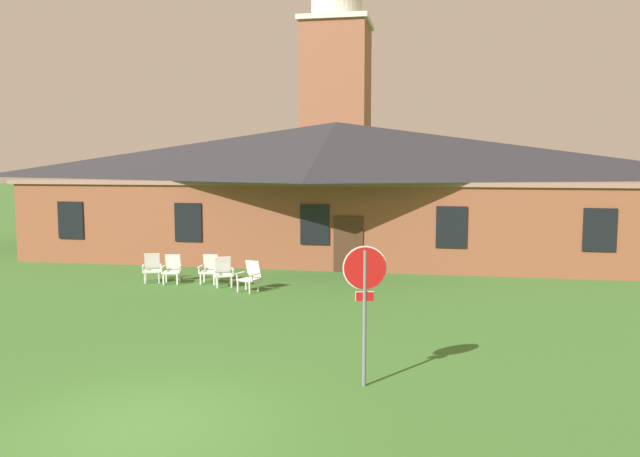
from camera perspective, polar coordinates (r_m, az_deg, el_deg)
ground_plane at (r=10.53m, az=-16.08°, el=-17.03°), size 200.00×200.00×0.00m
brick_building at (r=28.32m, az=1.46°, el=3.82°), size 26.03×10.40×5.86m
dome_tower at (r=48.77m, az=1.50°, el=12.26°), size 5.18×5.18×20.37m
stop_sign at (r=11.41m, az=4.08°, el=-5.35°), size 0.79×0.22×2.59m
lawn_chair_by_porch at (r=22.31m, az=-14.99°, el=-3.41°), size 0.79×0.83×0.96m
lawn_chair_near_door at (r=21.91m, az=-13.26°, el=-3.54°), size 0.72×0.77×0.96m
lawn_chair_left_end at (r=21.68m, az=-9.96°, el=-3.57°), size 0.68×0.71×0.96m
lawn_chair_middle at (r=21.04m, az=-8.76°, el=-3.84°), size 0.79×0.84×0.96m
lawn_chair_right_end at (r=20.14m, az=-6.35°, el=-4.25°), size 0.76×0.81×0.96m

